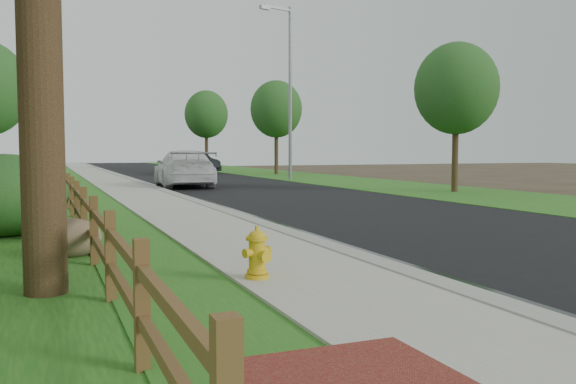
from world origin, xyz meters
name	(u,v)px	position (x,y,z in m)	size (l,w,h in m)	color
ground	(530,337)	(0.00, 0.00, 0.00)	(120.00, 120.00, 0.00)	#352B1D
road	(189,177)	(4.60, 35.00, 0.01)	(8.00, 90.00, 0.02)	black
curb	(123,177)	(0.40, 35.00, 0.06)	(0.40, 90.00, 0.12)	gray
wet_gutter	(129,178)	(0.75, 35.00, 0.02)	(0.50, 90.00, 0.00)	black
sidewalk	(102,178)	(-0.90, 35.00, 0.05)	(2.20, 90.00, 0.10)	#9F998A
grass_strip	(69,179)	(-2.80, 35.00, 0.03)	(1.60, 90.00, 0.06)	#215919
verge_far	(286,175)	(11.50, 35.00, 0.02)	(6.00, 90.00, 0.04)	#215919
ranch_fence	(88,219)	(-3.60, 6.40, 0.62)	(0.12, 16.92, 1.10)	#553A1C
fire_hydrant	(257,254)	(-1.70, 3.09, 0.42)	(0.46, 0.37, 0.70)	gold
white_suv	(184,169)	(2.00, 24.53, 0.89)	(2.43, 5.98, 1.73)	silver
dark_car_mid	(178,165)	(4.61, 38.55, 0.71)	(1.62, 4.04, 1.38)	black
dark_car_far	(195,162)	(6.44, 41.11, 0.83)	(1.71, 4.89, 1.61)	black
streetlight	(288,82)	(9.11, 28.80, 5.71)	(2.26, 0.94, 10.08)	gray
boulder	(71,238)	(-3.90, 6.18, 0.33)	(1.00, 0.75, 0.67)	brown
shrub_d	(5,195)	(-5.04, 9.33, 0.86)	(2.52, 2.52, 1.72)	#19471A
tree_near_right	(456,89)	(11.71, 16.54, 4.32)	(3.46, 3.46, 6.24)	#331D15
tree_mid_right	(276,109)	(11.32, 36.47, 4.67)	(3.71, 3.71, 6.73)	#331D15
tree_far_right	(206,114)	(9.00, 47.41, 4.83)	(3.75, 3.75, 6.91)	#331D15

